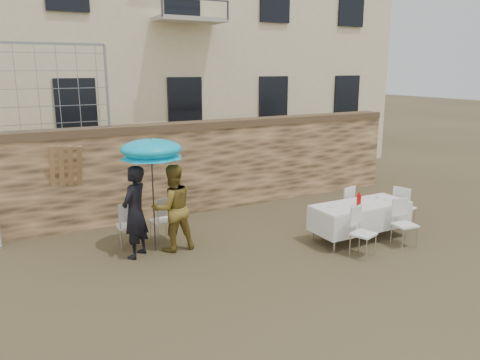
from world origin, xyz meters
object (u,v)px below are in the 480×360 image
table_chair_side (404,207)px  soda_bottle (359,201)px  man_suit (135,212)px  banquet_table (361,206)px  couple_chair_left (128,224)px  table_chair_front_left (363,233)px  couple_chair_right (162,219)px  table_chair_back (342,206)px  umbrella (151,152)px  table_chair_front_right (405,224)px  woman_dress (173,208)px

table_chair_side → soda_bottle: bearing=81.1°
man_suit → banquet_table: bearing=120.0°
banquet_table → soda_bottle: 0.30m
couple_chair_left → banquet_table: size_ratio=0.46×
couple_chair_left → table_chair_front_left: (3.80, -2.60, 0.00)m
couple_chair_right → table_chair_side: bearing=151.8°
soda_bottle → table_chair_front_left: size_ratio=0.27×
soda_bottle → table_chair_back: 1.11m
couple_chair_right → couple_chair_left: bearing=-9.2°
umbrella → table_chair_front_left: bearing=-32.4°
man_suit → table_chair_side: (5.80, -1.20, -0.41)m
banquet_table → table_chair_back: bearing=76.0°
couple_chair_left → couple_chair_right: size_ratio=1.00×
table_chair_front_right → couple_chair_left: bearing=158.4°
man_suit → couple_chair_right: bearing=174.7°
umbrella → soda_bottle: (3.80, -1.55, -1.07)m
banquet_table → soda_bottle: soda_bottle is taller
couple_chair_right → table_chair_front_left: same height
table_chair_back → table_chair_side: same height
banquet_table → umbrella: bearing=160.7°
soda_bottle → couple_chair_left: bearing=154.5°
couple_chair_left → woman_dress: bearing=149.2°
man_suit → table_chair_back: (4.60, -0.50, -0.41)m
couple_chair_right → soda_bottle: size_ratio=3.69×
umbrella → table_chair_back: (4.20, -0.60, -1.49)m
table_chair_back → table_chair_side: bearing=135.5°
couple_chair_left → banquet_table: couple_chair_left is taller
table_chair_front_left → table_chair_side: same height
couple_chair_right → table_chair_side: size_ratio=1.00×
table_chair_side → couple_chair_right: bearing=53.2°
man_suit → table_chair_side: bearing=124.8°
table_chair_front_left → man_suit: bearing=132.7°
umbrella → couple_chair_right: size_ratio=2.17×
soda_bottle → table_chair_front_left: (-0.40, -0.60, -0.43)m
soda_bottle → woman_dress: bearing=157.2°
umbrella → banquet_table: 4.41m
table_chair_front_right → table_chair_back: bearing=107.4°
woman_dress → couple_chair_right: woman_dress is taller
table_chair_front_right → table_chair_front_left: bearing=-173.6°
couple_chair_right → banquet_table: 4.14m
table_chair_side → banquet_table: bearing=76.3°
umbrella → table_chair_front_left: (3.40, -2.15, -1.49)m
man_suit → woman_dress: 0.75m
umbrella → table_chair_front_left: umbrella is taller
banquet_table → table_chair_side: bearing=4.1°
umbrella → table_chair_back: 4.49m
woman_dress → umbrella: 1.17m
couple_chair_left → table_chair_front_left: bearing=151.1°
couple_chair_right → table_chair_back: bearing=155.7°
man_suit → umbrella: 1.16m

